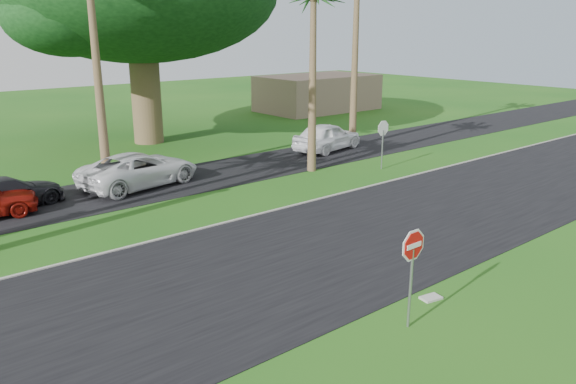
# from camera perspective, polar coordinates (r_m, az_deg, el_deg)

# --- Properties ---
(ground) EXTENTS (120.00, 120.00, 0.00)m
(ground) POSITION_cam_1_polar(r_m,az_deg,el_deg) (15.67, 2.22, -9.87)
(ground) COLOR #195114
(ground) RESTS_ON ground
(road) EXTENTS (120.00, 8.00, 0.02)m
(road) POSITION_cam_1_polar(r_m,az_deg,el_deg) (17.07, -2.28, -7.55)
(road) COLOR black
(road) RESTS_ON ground
(parking_strip) EXTENTS (120.00, 5.00, 0.02)m
(parking_strip) POSITION_cam_1_polar(r_m,az_deg,el_deg) (25.76, -16.57, 0.07)
(parking_strip) COLOR black
(parking_strip) RESTS_ON ground
(curb) EXTENTS (120.00, 0.12, 0.06)m
(curb) POSITION_cam_1_polar(r_m,az_deg,el_deg) (20.21, -9.27, -3.82)
(curb) COLOR gray
(curb) RESTS_ON ground
(stop_sign_near) EXTENTS (1.05, 0.07, 2.62)m
(stop_sign_near) POSITION_cam_1_polar(r_m,az_deg,el_deg) (13.42, 12.52, -6.60)
(stop_sign_near) COLOR gray
(stop_sign_near) RESTS_ON ground
(stop_sign_far) EXTENTS (1.05, 0.07, 2.62)m
(stop_sign_far) POSITION_cam_1_polar(r_m,az_deg,el_deg) (28.73, 9.62, 5.77)
(stop_sign_far) COLOR gray
(stop_sign_far) RESTS_ON ground
(palm_right_near) EXTENTS (5.00, 5.00, 9.50)m
(palm_right_near) POSITION_cam_1_polar(r_m,az_deg,el_deg) (27.55, 2.61, 18.95)
(palm_right_near) COLOR brown
(palm_right_near) RESTS_ON ground
(building_far) EXTENTS (10.00, 6.00, 3.00)m
(building_far) POSITION_cam_1_polar(r_m,az_deg,el_deg) (49.75, 3.04, 10.03)
(building_far) COLOR gray
(building_far) RESTS_ON ground
(car_dark) EXTENTS (4.61, 2.44, 1.27)m
(car_dark) POSITION_cam_1_polar(r_m,az_deg,el_deg) (24.80, -26.65, -0.13)
(car_dark) COLOR black
(car_dark) RESTS_ON ground
(car_minivan) EXTENTS (5.89, 3.49, 1.54)m
(car_minivan) POSITION_cam_1_polar(r_m,az_deg,el_deg) (26.21, -14.84, 2.19)
(car_minivan) COLOR silver
(car_minivan) RESTS_ON ground
(car_pickup) EXTENTS (5.07, 2.79, 1.63)m
(car_pickup) POSITION_cam_1_polar(r_m,az_deg,el_deg) (32.98, 4.01, 5.61)
(car_pickup) COLOR white
(car_pickup) RESTS_ON ground
(utility_slab) EXTENTS (0.60, 0.44, 0.06)m
(utility_slab) POSITION_cam_1_polar(r_m,az_deg,el_deg) (15.62, 14.31, -10.37)
(utility_slab) COLOR #A1A199
(utility_slab) RESTS_ON ground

